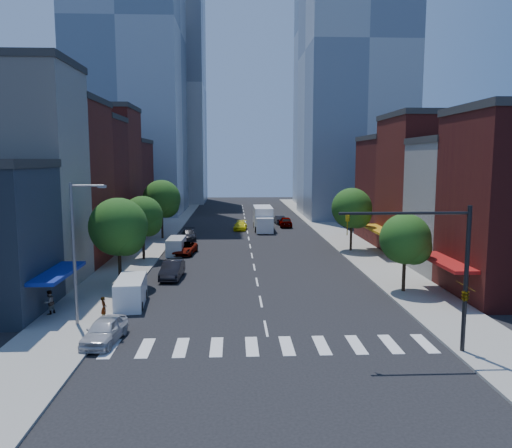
{
  "coord_description": "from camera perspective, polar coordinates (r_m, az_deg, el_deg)",
  "views": [
    {
      "loc": [
        -1.98,
        -30.18,
        10.56
      ],
      "look_at": [
        -0.06,
        12.64,
        5.0
      ],
      "focal_mm": 35.0,
      "sensor_mm": 36.0,
      "label": 1
    }
  ],
  "objects": [
    {
      "name": "traffic_signal",
      "position": [
        29.03,
        21.88,
        -5.89
      ],
      "size": [
        7.24,
        2.24,
        8.0
      ],
      "color": "black",
      "rests_on": "sidewalk_right"
    },
    {
      "name": "tree_left_mid",
      "position": [
        53.28,
        -12.68,
        0.71
      ],
      "size": [
        4.2,
        4.2,
        6.65
      ],
      "color": "black",
      "rests_on": "sidewalk_left"
    },
    {
      "name": "bldg_left_2",
      "position": [
        54.19,
        -23.17,
        4.09
      ],
      "size": [
        12.0,
        9.0,
        16.0
      ],
      "primitive_type": "cube",
      "color": "maroon",
      "rests_on": "ground"
    },
    {
      "name": "traffic_car_oncoming",
      "position": [
        82.57,
        2.69,
        0.5
      ],
      "size": [
        1.75,
        4.19,
        1.35
      ],
      "primitive_type": "imported",
      "rotation": [
        0.0,
        0.0,
        3.22
      ],
      "color": "black",
      "rests_on": "ground"
    },
    {
      "name": "parked_car_rear",
      "position": [
        66.47,
        -7.69,
        -1.22
      ],
      "size": [
        2.35,
        4.89,
        1.37
      ],
      "primitive_type": "imported",
      "rotation": [
        0.0,
        0.0,
        0.09
      ],
      "color": "black",
      "rests_on": "ground"
    },
    {
      "name": "parked_car_front",
      "position": [
        30.78,
        -16.92,
        -11.56
      ],
      "size": [
        2.21,
        4.46,
        1.46
      ],
      "primitive_type": "imported",
      "rotation": [
        0.0,
        0.0,
        -0.12
      ],
      "color": "#B8B8BD",
      "rests_on": "ground"
    },
    {
      "name": "box_truck",
      "position": [
        74.63,
        0.82,
        0.54
      ],
      "size": [
        2.76,
        8.73,
        3.51
      ],
      "rotation": [
        0.0,
        0.0,
        0.0
      ],
      "color": "white",
      "rests_on": "ground"
    },
    {
      "name": "parked_car_third",
      "position": [
        56.38,
        -8.16,
        -2.79
      ],
      "size": [
        2.8,
        5.07,
        1.34
      ],
      "primitive_type": "imported",
      "rotation": [
        0.0,
        0.0,
        -0.12
      ],
      "color": "#999999",
      "rests_on": "ground"
    },
    {
      "name": "parked_car_second",
      "position": [
        45.26,
        -9.55,
        -5.19
      ],
      "size": [
        1.89,
        4.85,
        1.57
      ],
      "primitive_type": "imported",
      "rotation": [
        0.0,
        0.0,
        -0.05
      ],
      "color": "black",
      "rests_on": "ground"
    },
    {
      "name": "streetlight",
      "position": [
        33.12,
        -19.81,
        -2.23
      ],
      "size": [
        2.25,
        0.25,
        9.0
      ],
      "color": "slate",
      "rests_on": "sidewalk_left"
    },
    {
      "name": "pedestrian_far",
      "position": [
        36.89,
        -22.55,
        -8.26
      ],
      "size": [
        0.9,
        0.98,
        1.63
      ],
      "primitive_type": "imported",
      "rotation": [
        0.0,
        0.0,
        -2.02
      ],
      "color": "#999999",
      "rests_on": "sidewalk_left"
    },
    {
      "name": "bldg_right_3",
      "position": [
        68.29,
        17.14,
        3.65
      ],
      "size": [
        12.0,
        10.0,
        13.0
      ],
      "primitive_type": "cube",
      "color": "#4F1513",
      "rests_on": "ground"
    },
    {
      "name": "tower_ne",
      "position": [
        96.74,
        11.23,
        18.85
      ],
      "size": [
        18.0,
        20.0,
        60.0
      ],
      "primitive_type": "cube",
      "color": "#9EA5AD",
      "rests_on": "ground"
    },
    {
      "name": "tree_left_far",
      "position": [
        66.98,
        -10.61,
        2.68
      ],
      "size": [
        5.0,
        5.0,
        7.75
      ],
      "color": "black",
      "rests_on": "sidewalk_left"
    },
    {
      "name": "tower_far_w",
      "position": [
        127.4,
        -10.12,
        15.14
      ],
      "size": [
        18.0,
        18.0,
        56.0
      ],
      "primitive_type": "cube",
      "color": "#9EA5AD",
      "rests_on": "ground"
    },
    {
      "name": "bldg_right_2",
      "position": [
        58.93,
        20.44,
        3.95
      ],
      "size": [
        12.0,
        10.0,
        15.0
      ],
      "primitive_type": "cube",
      "color": "maroon",
      "rests_on": "ground"
    },
    {
      "name": "tower_far_e",
      "position": [
        121.69,
        10.57,
        21.27
      ],
      "size": [
        22.0,
        22.0,
        80.0
      ],
      "primitive_type": "cube",
      "color": "#8C99A8",
      "rests_on": "ground"
    },
    {
      "name": "cargo_van_far",
      "position": [
        56.52,
        -9.12,
        -2.51
      ],
      "size": [
        1.9,
        4.45,
        1.88
      ],
      "rotation": [
        0.0,
        0.0,
        -0.03
      ],
      "color": "silver",
      "rests_on": "ground"
    },
    {
      "name": "tree_left_near",
      "position": [
        42.54,
        -15.26,
        -0.56
      ],
      "size": [
        4.8,
        4.8,
        7.3
      ],
      "color": "black",
      "rests_on": "sidewalk_left"
    },
    {
      "name": "tree_right_near",
      "position": [
        40.97,
        16.91,
        -1.88
      ],
      "size": [
        4.0,
        4.0,
        6.2
      ],
      "color": "black",
      "rests_on": "sidewalk_right"
    },
    {
      "name": "bldg_left_3",
      "position": [
        62.24,
        -20.41,
        4.11
      ],
      "size": [
        12.0,
        8.0,
        15.0
      ],
      "primitive_type": "cube",
      "color": "#4F1513",
      "rests_on": "ground"
    },
    {
      "name": "sidewalk_left",
      "position": [
        71.74,
        -10.97,
        -1.15
      ],
      "size": [
        5.0,
        120.0,
        0.15
      ],
      "primitive_type": "cube",
      "color": "gray",
      "rests_on": "ground"
    },
    {
      "name": "pedestrian_near",
      "position": [
        34.47,
        -16.99,
        -9.19
      ],
      "size": [
        0.47,
        0.62,
        1.53
      ],
      "primitive_type": "imported",
      "rotation": [
        0.0,
        0.0,
        1.77
      ],
      "color": "#999999",
      "rests_on": "sidewalk_left"
    },
    {
      "name": "bldg_left_1",
      "position": [
        46.3,
        -26.92,
        4.66
      ],
      "size": [
        12.0,
        8.0,
        18.0
      ],
      "primitive_type": "cube",
      "color": "#BAB4AB",
      "rests_on": "ground"
    },
    {
      "name": "bldg_left_4",
      "position": [
        70.33,
        -18.34,
        5.34
      ],
      "size": [
        12.0,
        9.0,
        17.0
      ],
      "primitive_type": "cube",
      "color": "maroon",
      "rests_on": "ground"
    },
    {
      "name": "sidewalk_right",
      "position": [
        72.42,
        8.99,
        -1.03
      ],
      "size": [
        5.0,
        120.0,
        0.15
      ],
      "primitive_type": "cube",
      "color": "gray",
      "rests_on": "ground"
    },
    {
      "name": "bldg_left_5",
      "position": [
        79.59,
        -16.43,
        4.16
      ],
      "size": [
        12.0,
        10.0,
        13.0
      ],
      "primitive_type": "cube",
      "color": "#4F1513",
      "rests_on": "ground"
    },
    {
      "name": "traffic_car_far",
      "position": [
        78.63,
        3.39,
        0.26
      ],
      "size": [
        2.02,
        4.81,
        1.62
      ],
      "primitive_type": "imported",
      "rotation": [
        0.0,
        0.0,
        3.12
      ],
      "color": "#999999",
      "rests_on": "ground"
    },
    {
      "name": "ground",
      "position": [
        32.04,
        1.14,
        -11.86
      ],
      "size": [
        220.0,
        220.0,
        0.0
      ],
      "primitive_type": "plane",
      "color": "black",
      "rests_on": "ground"
    },
    {
      "name": "taxi",
      "position": [
        75.03,
        -1.8,
        -0.2
      ],
      "size": [
        2.28,
        4.67,
        1.31
      ],
      "primitive_type": "imported",
      "rotation": [
        0.0,
        0.0,
        -0.1
      ],
      "color": "yellow",
      "rests_on": "ground"
    },
    {
      "name": "tree_right_far",
      "position": [
        58.02,
        11.04,
        1.62
      ],
      "size": [
        4.6,
        4.6,
        7.2
      ],
      "color": "black",
      "rests_on": "sidewalk_right"
    },
    {
      "name": "crosswalk",
      "position": [
        29.23,
        1.53,
        -13.78
      ],
      "size": [
        19.0,
        3.0,
        0.01
      ],
      "primitive_type": "cube",
      "color": "silver",
      "rests_on": "ground"
    },
    {
      "name": "bldg_right_1",
      "position": [
        50.89,
        24.3,
        1.59
      ],
      "size": [
        12.0,
        8.0,
        12.0
      ],
      "primitive_type": "cube",
      "color": "#BAB4AB",
      "rests_on": "ground"
    },
    {
      "name": "tower_nw",
      "position": [
        105.05,
        -14.42,
        20.62
      ],
      "size": [
        20.0,
        22.0,
        70.0
      ],
      "primitive_type": "cube",
      "color": "#8C99A8",
      "rests_on": "ground"
    },
    {
      "name": "cargo_van_near",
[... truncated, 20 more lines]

